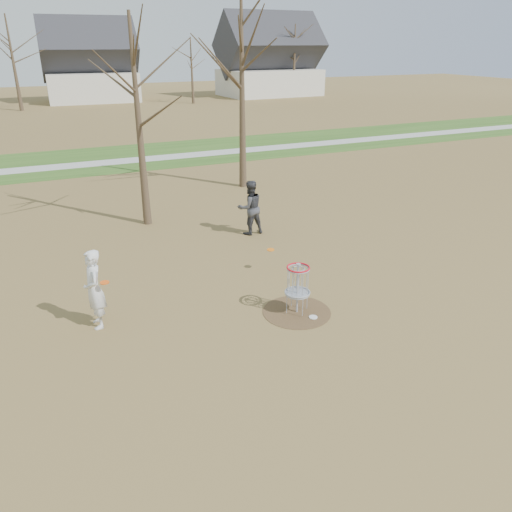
{
  "coord_description": "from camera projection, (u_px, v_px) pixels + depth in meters",
  "views": [
    {
      "loc": [
        -5.64,
        -10.0,
        6.53
      ],
      "look_at": [
        -0.5,
        1.5,
        1.1
      ],
      "focal_mm": 35.0,
      "sensor_mm": 36.0,
      "label": 1
    }
  ],
  "objects": [
    {
      "name": "ground",
      "position": [
        297.0,
        312.0,
        13.09
      ],
      "size": [
        160.0,
        160.0,
        0.0
      ],
      "primitive_type": "plane",
      "color": "brown",
      "rests_on": "ground"
    },
    {
      "name": "green_band",
      "position": [
        134.0,
        157.0,
        30.69
      ],
      "size": [
        160.0,
        8.0,
        0.01
      ],
      "primitive_type": "cube",
      "color": "#2D5119",
      "rests_on": "ground"
    },
    {
      "name": "footpath",
      "position": [
        138.0,
        160.0,
        29.84
      ],
      "size": [
        160.0,
        1.5,
        0.01
      ],
      "primitive_type": "cube",
      "color": "#9E9E99",
      "rests_on": "green_band"
    },
    {
      "name": "dirt_circle",
      "position": [
        297.0,
        312.0,
        13.08
      ],
      "size": [
        1.8,
        1.8,
        0.01
      ],
      "primitive_type": "cylinder",
      "color": "#47331E",
      "rests_on": "ground"
    },
    {
      "name": "player_standing",
      "position": [
        94.0,
        289.0,
        12.08
      ],
      "size": [
        0.5,
        0.75,
        2.01
      ],
      "primitive_type": "imported",
      "rotation": [
        0.0,
        0.0,
        -1.55
      ],
      "color": "silver",
      "rests_on": "ground"
    },
    {
      "name": "player_throwing",
      "position": [
        250.0,
        208.0,
        18.05
      ],
      "size": [
        1.01,
        0.81,
        2.0
      ],
      "primitive_type": "imported",
      "rotation": [
        0.0,
        0.0,
        3.2
      ],
      "color": "#39393F",
      "rests_on": "ground"
    },
    {
      "name": "disc_grounded",
      "position": [
        313.0,
        317.0,
        12.8
      ],
      "size": [
        0.22,
        0.22,
        0.02
      ],
      "primitive_type": "cylinder",
      "color": "silver",
      "rests_on": "dirt_circle"
    },
    {
      "name": "discs_in_play",
      "position": [
        202.0,
        263.0,
        13.54
      ],
      "size": [
        5.27,
        1.61,
        0.57
      ],
      "color": "orange",
      "rests_on": "ground"
    },
    {
      "name": "disc_golf_basket",
      "position": [
        298.0,
        281.0,
        12.72
      ],
      "size": [
        0.64,
        0.64,
        1.35
      ],
      "color": "#9EA3AD",
      "rests_on": "ground"
    },
    {
      "name": "bare_trees",
      "position": [
        113.0,
        57.0,
        41.63
      ],
      "size": [
        52.62,
        44.98,
        9.0
      ],
      "color": "#382B1E",
      "rests_on": "ground"
    },
    {
      "name": "houses_row",
      "position": [
        113.0,
        70.0,
        57.36
      ],
      "size": [
        56.51,
        10.01,
        7.26
      ],
      "color": "silver",
      "rests_on": "ground"
    }
  ]
}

